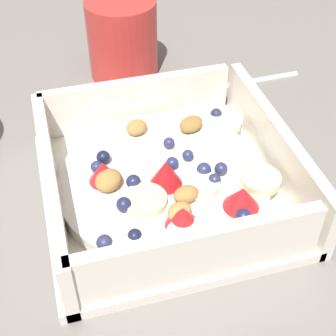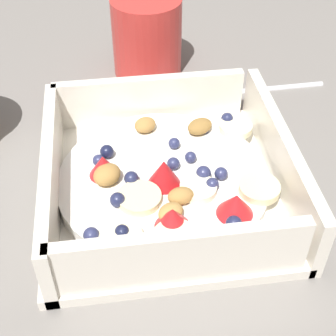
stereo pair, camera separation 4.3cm
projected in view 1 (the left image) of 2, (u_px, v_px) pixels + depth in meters
The scene contains 4 objects.
ground_plane at pixel (164, 196), 0.44m from camera, with size 2.40×2.40×0.00m, color gray.
fruit_bowl at pixel (169, 179), 0.43m from camera, with size 0.21×0.21×0.06m.
spoon at pixel (201, 88), 0.57m from camera, with size 0.03×0.17×0.01m.
coffee_mug at pixel (123, 38), 0.57m from camera, with size 0.11×0.08×0.09m.
Camera 1 is at (-0.30, 0.08, 0.32)m, focal length 53.06 mm.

